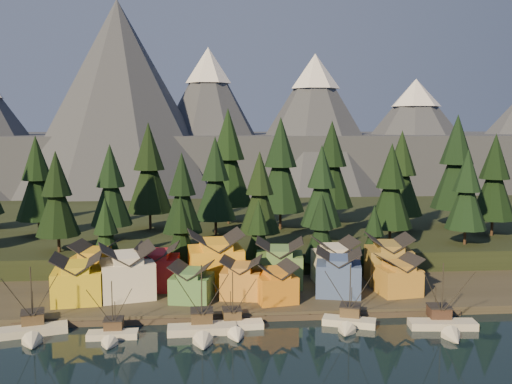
{
  "coord_description": "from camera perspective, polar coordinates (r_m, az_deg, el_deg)",
  "views": [
    {
      "loc": [
        -6.21,
        -82.96,
        34.86
      ],
      "look_at": [
        3.58,
        30.0,
        21.46
      ],
      "focal_mm": 40.0,
      "sensor_mm": 36.0,
      "label": 1
    }
  ],
  "objects": [
    {
      "name": "ground",
      "position": [
        90.2,
        -0.65,
        -15.99
      ],
      "size": [
        500.0,
        500.0,
        0.0
      ],
      "primitive_type": "plane",
      "color": "black",
      "rests_on": "ground"
    },
    {
      "name": "shore_strip",
      "position": [
        127.75,
        -2.01,
        -8.75
      ],
      "size": [
        400.0,
        50.0,
        1.5
      ],
      "primitive_type": "cube",
      "color": "#343026",
      "rests_on": "ground"
    },
    {
      "name": "hillside",
      "position": [
        175.98,
        -2.86,
        -3.7
      ],
      "size": [
        420.0,
        100.0,
        6.0
      ],
      "primitive_type": "cube",
      "color": "black",
      "rests_on": "ground"
    },
    {
      "name": "dock",
      "position": [
        105.41,
        -1.34,
        -12.28
      ],
      "size": [
        80.0,
        4.0,
        1.0
      ],
      "primitive_type": "cube",
      "color": "#483F33",
      "rests_on": "ground"
    },
    {
      "name": "mountain_ridge",
      "position": [
        296.69,
        -4.58,
        5.02
      ],
      "size": [
        560.0,
        190.0,
        90.0
      ],
      "color": "#454A58",
      "rests_on": "ground"
    },
    {
      "name": "boat_0",
      "position": [
        103.22,
        -21.47,
        -12.1
      ],
      "size": [
        11.83,
        12.37,
        12.65
      ],
      "rotation": [
        0.0,
        0.0,
        0.26
      ],
      "color": "beige",
      "rests_on": "ground"
    },
    {
      "name": "boat_1",
      "position": [
        98.03,
        -14.25,
        -13.01
      ],
      "size": [
        8.43,
        9.18,
        10.54
      ],
      "rotation": [
        0.0,
        0.0,
        0.01
      ],
      "color": "beige",
      "rests_on": "ground"
    },
    {
      "name": "boat_2",
      "position": [
        97.09,
        -5.4,
        -12.85
      ],
      "size": [
        11.95,
        12.97,
        12.85
      ],
      "rotation": [
        0.0,
        0.0,
        0.03
      ],
      "color": "beige",
      "rests_on": "ground"
    },
    {
      "name": "boat_3",
      "position": [
        99.22,
        -2.22,
        -12.64
      ],
      "size": [
        10.73,
        11.58,
        10.92
      ],
      "rotation": [
        0.0,
        0.0,
        0.06
      ],
      "color": "white",
      "rests_on": "ground"
    },
    {
      "name": "boat_5",
      "position": [
        101.88,
        9.25,
        -11.95
      ],
      "size": [
        9.89,
        10.49,
        11.92
      ],
      "rotation": [
        0.0,
        0.0,
        -0.35
      ],
      "color": "beige",
      "rests_on": "ground"
    },
    {
      "name": "boat_6",
      "position": [
        104.1,
        18.4,
        -11.84
      ],
      "size": [
        11.94,
        12.82,
        12.6
      ],
      "rotation": [
        0.0,
        0.0,
        -0.1
      ],
      "color": "beige",
      "rests_on": "ground"
    },
    {
      "name": "house_front_0",
      "position": [
        113.73,
        -17.41,
        -8.15
      ],
      "size": [
        9.96,
        9.52,
        9.02
      ],
      "rotation": [
        0.0,
        0.0,
        0.12
      ],
      "color": "yellow",
      "rests_on": "shore_strip"
    },
    {
      "name": "house_front_1",
      "position": [
        114.28,
        -12.78,
        -7.6
      ],
      "size": [
        11.95,
        11.66,
        10.27
      ],
      "rotation": [
        0.0,
        0.0,
        0.25
      ],
      "color": "white",
      "rests_on": "shore_strip"
    },
    {
      "name": "house_front_2",
      "position": [
        110.2,
        -6.46,
        -8.86
      ],
      "size": [
        8.92,
        8.96,
        7.25
      ],
      "rotation": [
        0.0,
        0.0,
        -0.23
      ],
      "color": "#4C8246",
      "rests_on": "shore_strip"
    },
    {
      "name": "house_front_3",
      "position": [
        111.85,
        -1.47,
        -8.43
      ],
      "size": [
        8.84,
        8.55,
        7.78
      ],
      "rotation": [
        0.0,
        0.0,
        -0.18
      ],
      "color": "#C58632",
      "rests_on": "shore_strip"
    },
    {
      "name": "house_front_4",
      "position": [
        109.43,
        1.95,
        -8.91
      ],
      "size": [
        8.45,
        8.91,
        7.32
      ],
      "rotation": [
        0.0,
        0.0,
        0.19
      ],
      "color": "orange",
      "rests_on": "shore_strip"
    },
    {
      "name": "house_front_5",
      "position": [
        114.18,
        8.25,
        -7.84
      ],
      "size": [
        10.18,
        9.59,
        9.06
      ],
      "rotation": [
        0.0,
        0.0,
        -0.23
      ],
      "color": "#3B538C",
      "rests_on": "shore_strip"
    },
    {
      "name": "house_front_6",
      "position": [
        117.05,
        14.06,
        -7.98
      ],
      "size": [
        8.59,
        8.23,
        7.67
      ],
      "rotation": [
        0.0,
        0.0,
        0.14
      ],
      "color": "#C18A31",
      "rests_on": "shore_strip"
    },
    {
      "name": "house_back_0",
      "position": [
        123.26,
        -15.78,
        -6.88
      ],
      "size": [
        9.67,
        9.38,
        9.26
      ],
      "rotation": [
        0.0,
        0.0,
        -0.16
      ],
      "color": "gold",
      "rests_on": "shore_strip"
    },
    {
      "name": "house_back_1",
      "position": [
        118.89,
        -9.77,
        -7.25
      ],
      "size": [
        8.63,
        8.73,
        9.16
      ],
      "rotation": [
        0.0,
        0.0,
        -0.06
      ],
      "color": "maroon",
      "rests_on": "shore_strip"
    },
    {
      "name": "house_back_2",
      "position": [
        118.92,
        -4.05,
        -6.56
      ],
      "size": [
        11.85,
        11.07,
        11.48
      ],
      "rotation": [
        0.0,
        0.0,
        0.11
      ],
      "color": "gold",
      "rests_on": "shore_strip"
    },
    {
      "name": "house_back_3",
      "position": [
        119.24,
        2.36,
        -6.97
      ],
      "size": [
        10.53,
        9.62,
        9.72
      ],
      "rotation": [
        0.0,
        0.0,
        -0.13
      ],
      "color": "#558347",
      "rests_on": "shore_strip"
    },
    {
      "name": "house_back_4",
      "position": [
        122.68,
        7.89,
        -6.72
      ],
      "size": [
        9.13,
        8.81,
        9.42
      ],
      "rotation": [
        0.0,
        0.0,
        0.06
      ],
      "color": "silver",
      "rests_on": "shore_strip"
    },
    {
      "name": "house_back_5",
      "position": [
        124.74,
        13.11,
        -6.43
      ],
      "size": [
        9.93,
        10.02,
        10.13
      ],
      "rotation": [
        0.0,
        0.0,
        -0.11
      ],
      "color": "olive",
      "rests_on": "shore_strip"
    },
    {
      "name": "tree_hill_1",
      "position": [
        157.85,
        -21.04,
        1.01
      ],
      "size": [
        11.25,
        11.25,
        26.2
      ],
      "color": "#332319",
      "rests_on": "hillside"
    },
    {
      "name": "tree_hill_2",
      "position": [
        136.21,
        -19.28,
        -0.47
      ],
      "size": [
        9.94,
        9.94,
        23.16
      ],
      "color": "#332319",
      "rests_on": "hillside"
    },
    {
      "name": "tree_hill_3",
      "position": [
        145.76,
        -14.32,
        0.38
      ],
      "size": [
        10.41,
        10.41,
        24.25
      ],
      "color": "#332319",
      "rests_on": "hillside"
    },
    {
      "name": "tree_hill_4",
      "position": [
        159.25,
        -10.64,
        2.05
      ],
      "size": [
        12.69,
        12.69,
        29.56
      ],
      "color": "#332319",
      "rests_on": "hillside"
    },
    {
      "name": "tree_hill_5",
      "position": [
        134.11,
        -7.39,
        -0.4
      ],
      "size": [
        9.67,
        9.67,
        22.53
      ],
      "color": "#332319",
      "rests_on": "hillside"
    },
    {
      "name": "tree_hill_6",
      "position": [
        148.7,
        -4.08,
        1.06
      ],
      "size": [
        11.14,
        11.14,
        25.96
      ],
      "color": "#332319",
      "rests_on": "hillside"
    },
    {
      "name": "tree_hill_7",
      "position": [
        132.54,
        0.37,
        -0.36
      ],
      "size": [
        9.81,
        9.81,
        22.85
      ],
      "color": "#332319",
      "rests_on": "hillside"
    },
    {
      "name": "tree_hill_8",
      "position": [
        156.72,
        2.47,
        2.38
      ],
      "size": [
        13.32,
        13.32,
        31.04
      ],
      "color": "#332319",
      "rests_on": "hillside"
    },
    {
      "name": "tree_hill_9",
      "position": [
        141.69,
        6.56,
        0.32
      ],
      "size": [
        10.3,
        10.3,
        24.0
      ],
      "color": "#332319",
      "rests_on": "hillside"
    },
    {
      "name": "tree_hill_10",
      "position": [
        167.4,
        7.56,
        2.43
      ],
      "size": [
        12.92,
        12.92,
        30.1
      ],
      "color": "#332319",
      "rests_on": "hillside"
    },
    {
      "name": "tree_hill_11",
      "position": [
        140.97,
        13.36,
        0.27
      ],
      "size": [
        10.54,
        10.54,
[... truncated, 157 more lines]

